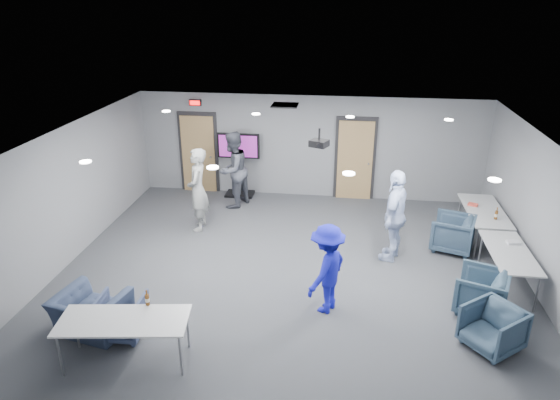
# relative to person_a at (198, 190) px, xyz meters

# --- Properties ---
(floor) EXTENTS (9.00, 9.00, 0.00)m
(floor) POSITION_rel_person_a_xyz_m (2.33, -1.57, -0.96)
(floor) COLOR #34373B
(floor) RESTS_ON ground
(ceiling) EXTENTS (9.00, 9.00, 0.00)m
(ceiling) POSITION_rel_person_a_xyz_m (2.33, -1.57, 1.74)
(ceiling) COLOR white
(ceiling) RESTS_ON wall_back
(wall_back) EXTENTS (9.00, 0.02, 2.70)m
(wall_back) POSITION_rel_person_a_xyz_m (2.33, 2.43, 0.39)
(wall_back) COLOR slate
(wall_back) RESTS_ON floor
(wall_front) EXTENTS (9.00, 0.02, 2.70)m
(wall_front) POSITION_rel_person_a_xyz_m (2.33, -5.57, 0.39)
(wall_front) COLOR slate
(wall_front) RESTS_ON floor
(wall_left) EXTENTS (0.02, 8.00, 2.70)m
(wall_left) POSITION_rel_person_a_xyz_m (-2.17, -1.57, 0.39)
(wall_left) COLOR slate
(wall_left) RESTS_ON floor
(wall_right) EXTENTS (0.02, 8.00, 2.70)m
(wall_right) POSITION_rel_person_a_xyz_m (6.83, -1.57, 0.39)
(wall_right) COLOR slate
(wall_right) RESTS_ON floor
(door_left) EXTENTS (1.06, 0.17, 2.24)m
(door_left) POSITION_rel_person_a_xyz_m (-0.67, 2.38, 0.11)
(door_left) COLOR black
(door_left) RESTS_ON wall_back
(door_right) EXTENTS (1.06, 0.17, 2.24)m
(door_right) POSITION_rel_person_a_xyz_m (3.53, 2.38, 0.11)
(door_right) COLOR black
(door_right) RESTS_ON wall_back
(exit_sign) EXTENTS (0.32, 0.08, 0.16)m
(exit_sign) POSITION_rel_person_a_xyz_m (-0.67, 2.36, 1.49)
(exit_sign) COLOR black
(exit_sign) RESTS_ON wall_back
(hvac_diffuser) EXTENTS (0.60, 0.60, 0.03)m
(hvac_diffuser) POSITION_rel_person_a_xyz_m (1.83, 1.23, 1.72)
(hvac_diffuser) COLOR black
(hvac_diffuser) RESTS_ON ceiling
(downlights) EXTENTS (6.18, 3.78, 0.02)m
(downlights) POSITION_rel_person_a_xyz_m (2.33, -1.57, 1.72)
(downlights) COLOR white
(downlights) RESTS_ON ceiling
(person_a) EXTENTS (0.53, 0.75, 1.92)m
(person_a) POSITION_rel_person_a_xyz_m (0.00, 0.00, 0.00)
(person_a) COLOR #999B99
(person_a) RESTS_ON floor
(person_b) EXTENTS (1.05, 1.16, 1.95)m
(person_b) POSITION_rel_person_a_xyz_m (0.49, 1.43, 0.01)
(person_b) COLOR #4D515C
(person_b) RESTS_ON floor
(person_c) EXTENTS (0.83, 1.22, 1.92)m
(person_c) POSITION_rel_person_a_xyz_m (4.32, -0.84, -0.00)
(person_c) COLOR #C6D8FF
(person_c) RESTS_ON floor
(person_d) EXTENTS (0.98, 1.18, 1.59)m
(person_d) POSITION_rel_person_a_xyz_m (3.06, -2.85, -0.17)
(person_d) COLOR #1C20BB
(person_d) RESTS_ON floor
(chair_right_a) EXTENTS (1.05, 1.03, 0.76)m
(chair_right_a) POSITION_rel_person_a_xyz_m (5.61, -0.29, -0.58)
(chair_right_a) COLOR #35485C
(chair_right_a) RESTS_ON floor
(chair_right_b) EXTENTS (1.05, 1.04, 0.75)m
(chair_right_b) POSITION_rel_person_a_xyz_m (5.68, -2.55, -0.59)
(chair_right_b) COLOR #395062
(chair_right_b) RESTS_ON floor
(chair_right_c) EXTENTS (1.07, 1.07, 0.70)m
(chair_right_c) POSITION_rel_person_a_xyz_m (5.63, -3.53, -0.61)
(chair_right_c) COLOR #394F63
(chair_right_c) RESTS_ON floor
(chair_front_a) EXTENTS (0.75, 0.77, 0.67)m
(chair_front_a) POSITION_rel_person_a_xyz_m (-0.13, -3.97, -0.63)
(chair_front_a) COLOR #3A4464
(chair_front_a) RESTS_ON floor
(chair_front_b) EXTENTS (1.22, 1.11, 0.68)m
(chair_front_b) POSITION_rel_person_a_xyz_m (-0.62, -3.97, -0.62)
(chair_front_b) COLOR #313C55
(chair_front_b) RESTS_ON floor
(table_right_a) EXTENTS (0.79, 1.89, 0.73)m
(table_right_a) POSITION_rel_person_a_xyz_m (6.33, 0.23, -0.27)
(table_right_a) COLOR #ADAFB1
(table_right_a) RESTS_ON floor
(table_right_b) EXTENTS (0.72, 1.73, 0.73)m
(table_right_b) POSITION_rel_person_a_xyz_m (6.33, -1.67, -0.28)
(table_right_b) COLOR #ADAFB1
(table_right_b) RESTS_ON floor
(table_front_left) EXTENTS (1.95, 1.03, 0.73)m
(table_front_left) POSITION_rel_person_a_xyz_m (0.23, -4.57, -0.28)
(table_front_left) COLOR #ADAFB1
(table_front_left) RESTS_ON floor
(bottle_front) EXTENTS (0.07, 0.07, 0.26)m
(bottle_front) POSITION_rel_person_a_xyz_m (0.44, -4.17, -0.14)
(bottle_front) COLOR brown
(bottle_front) RESTS_ON table_front_left
(bottle_right) EXTENTS (0.07, 0.07, 0.26)m
(bottle_right) POSITION_rel_person_a_xyz_m (6.44, -0.24, -0.13)
(bottle_right) COLOR brown
(bottle_right) RESTS_ON table_right_a
(snack_box) EXTENTS (0.24, 0.21, 0.05)m
(snack_box) POSITION_rel_person_a_xyz_m (6.13, 0.46, -0.21)
(snack_box) COLOR #CF4233
(snack_box) RESTS_ON table_right_a
(wrapper) EXTENTS (0.24, 0.18, 0.05)m
(wrapper) POSITION_rel_person_a_xyz_m (6.48, -1.34, -0.21)
(wrapper) COLOR silver
(wrapper) RESTS_ON table_right_b
(tv_stand) EXTENTS (1.12, 0.53, 1.71)m
(tv_stand) POSITION_rel_person_a_xyz_m (0.48, 2.17, 0.01)
(tv_stand) COLOR black
(tv_stand) RESTS_ON floor
(projector) EXTENTS (0.41, 0.38, 0.36)m
(projector) POSITION_rel_person_a_xyz_m (2.76, -0.87, 1.44)
(projector) COLOR black
(projector) RESTS_ON ceiling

